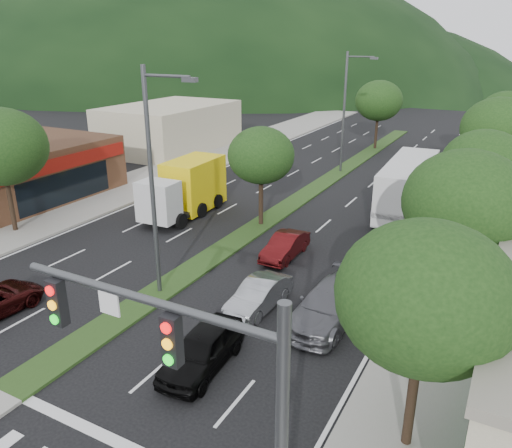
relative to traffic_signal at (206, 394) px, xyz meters
The scene contains 26 objects.
ground 10.27m from the traffic_signal, behind, with size 160.00×160.00×0.00m, color black.
sidewalk_right 27.15m from the traffic_signal, 82.55° to the left, with size 5.00×90.00×0.15m, color gray.
sidewalk_left 34.79m from the traffic_signal, 129.70° to the left, with size 6.00×90.00×0.15m, color gray.
median 31.23m from the traffic_signal, 107.00° to the left, with size 1.60×56.00×0.12m, color #243D16.
traffic_signal is the anchor object (origin of this frame).
shop_left 32.19m from the traffic_signal, 148.97° to the left, with size 10.15×12.00×4.00m.
bldg_left_far 45.32m from the traffic_signal, 128.26° to the left, with size 9.00×14.00×4.60m, color beige.
hill_far 142.79m from the traffic_signal, 128.60° to the left, with size 176.00×132.00×82.00m, color black.
tree_r_a 6.29m from the traffic_signal, 61.80° to the left, with size 4.60×4.60×6.63m.
tree_r_b 13.87m from the traffic_signal, 77.63° to the left, with size 4.80×4.80×6.94m.
tree_r_c 21.74m from the traffic_signal, 82.15° to the left, with size 4.40×4.40×6.48m.
tree_r_d 31.68m from the traffic_signal, 84.62° to the left, with size 5.00×5.00×7.17m.
tree_r_e 41.65m from the traffic_signal, 85.91° to the left, with size 4.60×4.60×6.71m.
tree_med_near 21.53m from the traffic_signal, 114.80° to the left, with size 4.00×4.00×6.02m.
tree_med_far 46.43m from the traffic_signal, 101.22° to the left, with size 4.80×4.80×6.94m.
tree_l_a 24.43m from the traffic_signal, 151.81° to the left, with size 5.20×5.20×7.25m.
streetlight_near 13.03m from the traffic_signal, 132.77° to the left, with size 2.60×0.25×10.00m.
streetlight_mid 35.66m from the traffic_signal, 104.33° to the left, with size 2.60×0.25×10.00m.
sedan_silver 11.94m from the traffic_signal, 112.76° to the left, with size 1.36×3.91×1.29m, color #919498.
car_queue_a 8.21m from the traffic_signal, 125.61° to the left, with size 1.69×4.19×1.43m, color black.
car_queue_b 11.61m from the traffic_signal, 97.00° to the left, with size 2.15×5.29×1.54m, color #535358.
car_queue_c 17.31m from the traffic_signal, 109.62° to the left, with size 1.33×3.81×1.26m, color #480C0D.
car_queue_d 26.67m from the traffic_signal, 91.87° to the left, with size 2.17×4.71×1.31m, color black.
car_queue_e 35.97m from the traffic_signal, 95.61° to the left, with size 1.58×3.92×1.34m, color #504F55.
box_truck 24.29m from the traffic_signal, 126.70° to the left, with size 2.99×7.14×3.47m.
motorhome 26.13m from the traffic_signal, 93.43° to the left, with size 3.34×9.41×3.56m.
Camera 1 is at (13.49, -7.87, 10.93)m, focal length 35.00 mm.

